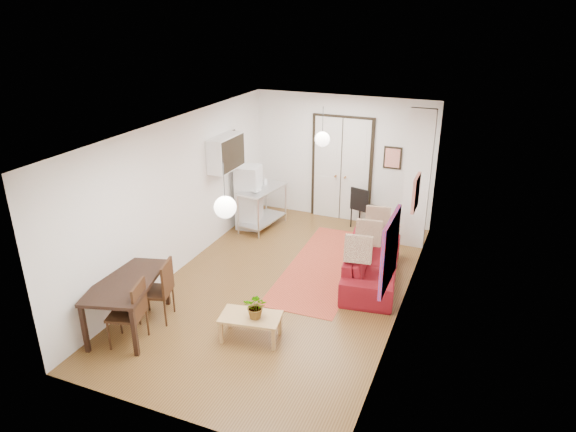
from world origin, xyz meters
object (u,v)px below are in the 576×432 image
at_px(dining_chair_far, 130,305).
at_px(dining_chair_near, 158,283).
at_px(sofa, 372,263).
at_px(coffee_table, 251,319).
at_px(kitchen_counter, 262,202).
at_px(dining_table, 126,285).
at_px(fridge, 249,197).
at_px(black_side_chair, 365,202).

bearing_deg(dining_chair_far, dining_chair_near, 164.16).
distance_m(sofa, dining_chair_near, 3.82).
bearing_deg(coffee_table, dining_chair_far, -157.89).
relative_size(kitchen_counter, dining_chair_near, 1.28).
distance_m(kitchen_counter, dining_table, 4.37).
bearing_deg(coffee_table, sofa, 63.13).
bearing_deg(sofa, dining_chair_far, 129.32).
xyz_separation_m(fridge, dining_chair_far, (0.26, -4.50, -0.13)).
relative_size(coffee_table, dining_chair_far, 0.96).
xyz_separation_m(dining_table, dining_chair_far, (0.26, -0.25, -0.14)).
xyz_separation_m(sofa, black_side_chair, (-0.78, 2.44, 0.23)).
bearing_deg(dining_chair_near, dining_chair_far, -15.84).
relative_size(dining_chair_near, black_side_chair, 1.06).
xyz_separation_m(kitchen_counter, dining_chair_far, (-0.03, -4.60, -0.02)).
bearing_deg(coffee_table, black_side_chair, 84.42).
distance_m(dining_chair_near, black_side_chair, 5.34).
height_order(dining_table, dining_chair_near, dining_chair_near).
bearing_deg(dining_table, coffee_table, 12.58).
xyz_separation_m(sofa, dining_table, (-3.17, -2.91, 0.40)).
bearing_deg(sofa, fridge, 59.11).
height_order(kitchen_counter, dining_chair_far, dining_chair_far).
distance_m(dining_table, dining_chair_far, 0.38).
relative_size(fridge, dining_table, 0.87).
height_order(dining_chair_near, black_side_chair, dining_chair_near).
bearing_deg(sofa, dining_table, 124.59).
bearing_deg(fridge, sofa, -30.89).
xyz_separation_m(coffee_table, kitchen_counter, (-1.63, 3.93, 0.27)).
relative_size(coffee_table, kitchen_counter, 0.75).
distance_m(kitchen_counter, dining_chair_near, 3.90).
height_order(sofa, black_side_chair, black_side_chair).
bearing_deg(kitchen_counter, coffee_table, -59.52).
relative_size(fridge, dining_chair_near, 1.42).
relative_size(dining_chair_near, dining_chair_far, 1.00).
bearing_deg(dining_chair_near, dining_table, -45.18).
relative_size(sofa, fridge, 1.59).
xyz_separation_m(sofa, dining_chair_far, (-2.91, -3.16, 0.26)).
distance_m(kitchen_counter, fridge, 0.32).
bearing_deg(coffee_table, dining_chair_near, 179.01).
relative_size(sofa, coffee_table, 2.35).
bearing_deg(kitchen_counter, dining_table, -85.69).
distance_m(kitchen_counter, black_side_chair, 2.33).
distance_m(coffee_table, black_side_chair, 4.95).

